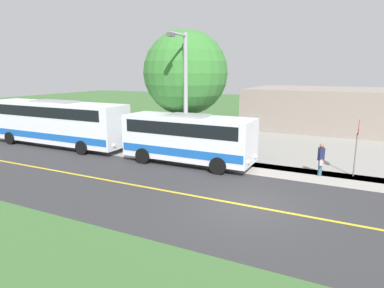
{
  "coord_description": "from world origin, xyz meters",
  "views": [
    {
      "loc": [
        12.04,
        3.57,
        5.2
      ],
      "look_at": [
        -3.5,
        -4.2,
        1.4
      ],
      "focal_mm": 31.39,
      "sensor_mm": 36.0,
      "label": 1
    }
  ],
  "objects_px": {
    "stop_sign": "(357,138)",
    "pedestrian_with_bags": "(321,159)",
    "transit_bus_rear": "(56,121)",
    "commercial_building": "(381,111)",
    "shuttle_bus_front": "(188,137)",
    "tree_curbside": "(186,73)",
    "street_light_pole": "(185,92)"
  },
  "relations": [
    {
      "from": "street_light_pole",
      "to": "tree_curbside",
      "type": "bearing_deg",
      "value": -153.65
    },
    {
      "from": "street_light_pole",
      "to": "commercial_building",
      "type": "height_order",
      "value": "street_light_pole"
    },
    {
      "from": "shuttle_bus_front",
      "to": "street_light_pole",
      "type": "distance_m",
      "value": 2.53
    },
    {
      "from": "shuttle_bus_front",
      "to": "commercial_building",
      "type": "bearing_deg",
      "value": 148.9
    },
    {
      "from": "transit_bus_rear",
      "to": "commercial_building",
      "type": "bearing_deg",
      "value": 129.35
    },
    {
      "from": "pedestrian_with_bags",
      "to": "street_light_pole",
      "type": "distance_m",
      "value": 8.1
    },
    {
      "from": "tree_curbside",
      "to": "street_light_pole",
      "type": "bearing_deg",
      "value": 26.35
    },
    {
      "from": "transit_bus_rear",
      "to": "pedestrian_with_bags",
      "type": "relative_size",
      "value": 6.83
    },
    {
      "from": "shuttle_bus_front",
      "to": "tree_curbside",
      "type": "xyz_separation_m",
      "value": [
        -2.93,
        -1.68,
        3.5
      ]
    },
    {
      "from": "pedestrian_with_bags",
      "to": "tree_curbside",
      "type": "distance_m",
      "value": 9.84
    },
    {
      "from": "tree_curbside",
      "to": "commercial_building",
      "type": "height_order",
      "value": "tree_curbside"
    },
    {
      "from": "pedestrian_with_bags",
      "to": "commercial_building",
      "type": "relative_size",
      "value": 0.07
    },
    {
      "from": "shuttle_bus_front",
      "to": "tree_curbside",
      "type": "relative_size",
      "value": 0.97
    },
    {
      "from": "shuttle_bus_front",
      "to": "pedestrian_with_bags",
      "type": "height_order",
      "value": "shuttle_bus_front"
    },
    {
      "from": "transit_bus_rear",
      "to": "commercial_building",
      "type": "relative_size",
      "value": 0.5
    },
    {
      "from": "transit_bus_rear",
      "to": "commercial_building",
      "type": "distance_m",
      "value": 26.68
    },
    {
      "from": "pedestrian_with_bags",
      "to": "tree_curbside",
      "type": "bearing_deg",
      "value": -102.55
    },
    {
      "from": "stop_sign",
      "to": "pedestrian_with_bags",
      "type": "bearing_deg",
      "value": -67.62
    },
    {
      "from": "transit_bus_rear",
      "to": "stop_sign",
      "type": "bearing_deg",
      "value": 94.87
    },
    {
      "from": "street_light_pole",
      "to": "tree_curbside",
      "type": "height_order",
      "value": "tree_curbside"
    },
    {
      "from": "transit_bus_rear",
      "to": "pedestrian_with_bags",
      "type": "bearing_deg",
      "value": 93.22
    },
    {
      "from": "commercial_building",
      "to": "tree_curbside",
      "type": "bearing_deg",
      "value": -40.35
    },
    {
      "from": "transit_bus_rear",
      "to": "tree_curbside",
      "type": "bearing_deg",
      "value": 108.47
    },
    {
      "from": "shuttle_bus_front",
      "to": "pedestrian_with_bags",
      "type": "distance_m",
      "value": 7.11
    },
    {
      "from": "shuttle_bus_front",
      "to": "commercial_building",
      "type": "relative_size",
      "value": 0.34
    },
    {
      "from": "commercial_building",
      "to": "pedestrian_with_bags",
      "type": "bearing_deg",
      "value": -11.37
    },
    {
      "from": "shuttle_bus_front",
      "to": "stop_sign",
      "type": "distance_m",
      "value": 8.72
    },
    {
      "from": "pedestrian_with_bags",
      "to": "tree_curbside",
      "type": "relative_size",
      "value": 0.21
    },
    {
      "from": "pedestrian_with_bags",
      "to": "stop_sign",
      "type": "bearing_deg",
      "value": 112.38
    },
    {
      "from": "shuttle_bus_front",
      "to": "transit_bus_rear",
      "type": "distance_m",
      "value": 10.42
    },
    {
      "from": "stop_sign",
      "to": "tree_curbside",
      "type": "bearing_deg",
      "value": -97.24
    },
    {
      "from": "shuttle_bus_front",
      "to": "transit_bus_rear",
      "type": "relative_size",
      "value": 0.67
    }
  ]
}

